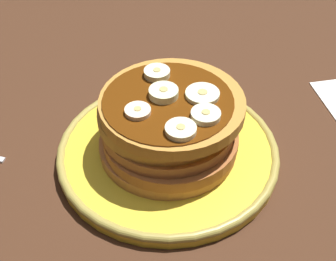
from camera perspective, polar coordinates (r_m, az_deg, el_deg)
ground_plane at (r=54.30cm, az=-0.00°, el=-4.33°), size 140.00×140.00×3.00cm
plate at (r=52.59cm, az=-0.00°, el=-2.53°), size 24.67×24.67×1.67cm
pancake_stack at (r=49.92cm, az=0.02°, el=0.64°), size 15.67×15.51×6.84cm
banana_slice_0 at (r=48.02cm, az=-0.55°, el=4.54°), size 3.05×3.05×1.06cm
banana_slice_1 at (r=45.66cm, az=4.60°, el=1.86°), size 2.94×2.94×0.83cm
banana_slice_2 at (r=48.27cm, az=4.20°, el=4.37°), size 3.53×3.53×0.70cm
banana_slice_3 at (r=50.93cm, az=-1.35°, el=6.94°), size 2.83×2.83×0.95cm
banana_slice_4 at (r=46.47cm, az=-4.01°, el=2.64°), size 2.60×2.60×0.71cm
banana_slice_5 at (r=43.92cm, az=1.55°, el=0.06°), size 3.00×3.00×0.83cm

